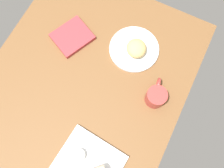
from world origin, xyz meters
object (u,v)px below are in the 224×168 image
square_plate (86,168)px  scone_pastry (136,48)px  book_stack (72,37)px  sauce_cup (79,155)px  coffee_mug (156,96)px  round_plate (134,49)px

square_plate → scone_pastry: bearing=3.6°
scone_pastry → book_stack: scone_pastry is taller
square_plate → book_stack: size_ratio=1.17×
sauce_cup → coffee_mug: size_ratio=0.40×
round_plate → coffee_mug: bearing=-134.0°
square_plate → coffee_mug: (39.90, -13.66, 3.58)cm
scone_pastry → sauce_cup: (-53.79, 1.30, -1.26)cm
round_plate → book_stack: 30.65cm
sauce_cup → coffee_mug: bearing=-26.8°
scone_pastry → book_stack: 31.83cm
square_plate → round_plate: bearing=4.8°
square_plate → sauce_cup: 6.23cm
sauce_cup → book_stack: 55.64cm
square_plate → sauce_cup: (3.21, 4.88, 2.16)cm
round_plate → scone_pastry: size_ratio=2.42×
scone_pastry → square_plate: 57.22cm
sauce_cup → scone_pastry: bearing=-1.4°
round_plate → sauce_cup: (-54.56, 0.06, 2.26)cm
square_plate → book_stack: 60.98cm
scone_pastry → square_plate: scone_pastry is taller
scone_pastry → book_stack: (-6.74, 30.94, -3.15)cm
round_plate → scone_pastry: (-0.77, -1.23, 3.52)cm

